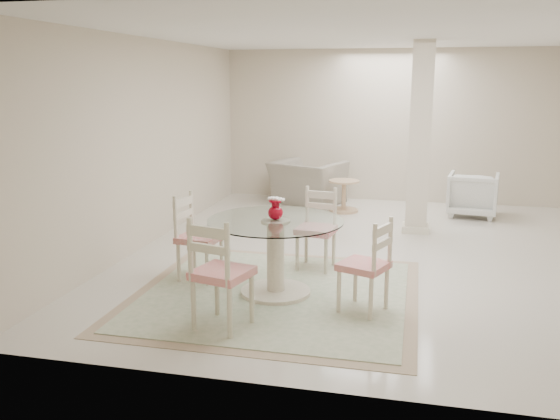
% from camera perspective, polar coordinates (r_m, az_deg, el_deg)
% --- Properties ---
extents(ground, '(7.00, 7.00, 0.00)m').
position_cam_1_polar(ground, '(7.63, 9.03, -4.20)').
color(ground, beige).
rests_on(ground, ground).
extents(room_shell, '(6.02, 7.02, 2.71)m').
position_cam_1_polar(room_shell, '(7.32, 9.54, 9.84)').
color(room_shell, beige).
rests_on(room_shell, ground).
extents(column, '(0.30, 0.30, 2.70)m').
position_cam_1_polar(column, '(8.64, 13.31, 6.70)').
color(column, beige).
rests_on(column, ground).
extents(area_rug, '(2.87, 2.87, 0.02)m').
position_cam_1_polar(area_rug, '(6.17, -0.42, -8.06)').
color(area_rug, tan).
rests_on(area_rug, ground).
extents(dining_table, '(1.37, 1.37, 0.79)m').
position_cam_1_polar(dining_table, '(6.04, -0.43, -4.54)').
color(dining_table, '#F6E6CA').
rests_on(dining_table, ground).
extents(red_vase, '(0.18, 0.15, 0.23)m').
position_cam_1_polar(red_vase, '(5.92, -0.43, 0.10)').
color(red_vase, '#A30517').
rests_on(red_vase, dining_table).
extents(dining_chair_east, '(0.53, 0.53, 1.02)m').
position_cam_1_polar(dining_chair_east, '(5.59, 8.67, -4.69)').
color(dining_chair_east, '#F0E2C5').
rests_on(dining_chair_east, ground).
extents(dining_chair_north, '(0.46, 0.46, 1.04)m').
position_cam_1_polar(dining_chair_north, '(6.88, 3.66, -1.20)').
color(dining_chair_north, beige).
rests_on(dining_chair_north, ground).
extents(dining_chair_west, '(0.48, 0.48, 1.06)m').
position_cam_1_polar(dining_chair_west, '(6.53, -8.28, -1.96)').
color(dining_chair_west, beige).
rests_on(dining_chair_west, ground).
extents(dining_chair_south, '(0.55, 0.55, 1.14)m').
position_cam_1_polar(dining_chair_south, '(5.16, -6.03, -5.37)').
color(dining_chair_south, beige).
rests_on(dining_chair_south, ground).
extents(recliner_taupe, '(1.44, 1.36, 0.75)m').
position_cam_1_polar(recliner_taupe, '(10.56, 2.67, 2.68)').
color(recliner_taupe, gray).
rests_on(recliner_taupe, ground).
extents(armchair_white, '(0.86, 0.88, 0.71)m').
position_cam_1_polar(armchair_white, '(10.05, 18.07, 1.45)').
color(armchair_white, white).
rests_on(armchair_white, ground).
extents(side_table, '(0.51, 0.51, 0.53)m').
position_cam_1_polar(side_table, '(9.94, 6.16, 1.24)').
color(side_table, tan).
rests_on(side_table, ground).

